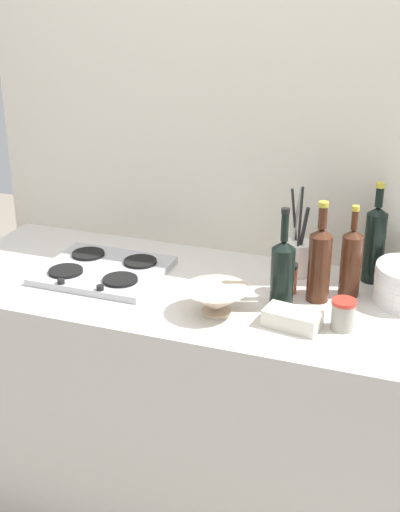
# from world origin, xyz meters

# --- Properties ---
(ground_plane) EXTENTS (6.00, 6.00, 0.00)m
(ground_plane) POSITION_xyz_m (0.00, 0.00, 0.00)
(ground_plane) COLOR gray
(ground_plane) RESTS_ON ground
(counter_block) EXTENTS (1.80, 0.70, 0.90)m
(counter_block) POSITION_xyz_m (0.00, 0.00, 0.45)
(counter_block) COLOR silver
(counter_block) RESTS_ON ground
(backsplash_panel) EXTENTS (1.90, 0.06, 2.17)m
(backsplash_panel) POSITION_xyz_m (0.00, 0.38, 1.08)
(backsplash_panel) COLOR beige
(backsplash_panel) RESTS_ON ground
(stovetop_hob) EXTENTS (0.41, 0.36, 0.04)m
(stovetop_hob) POSITION_xyz_m (-0.36, 0.00, 0.91)
(stovetop_hob) COLOR #B2B2B7
(stovetop_hob) RESTS_ON counter_block
(wine_bottle_leftmost) EXTENTS (0.07, 0.07, 0.33)m
(wine_bottle_leftmost) POSITION_xyz_m (0.29, -0.04, 1.02)
(wine_bottle_leftmost) COLOR black
(wine_bottle_leftmost) RESTS_ON counter_block
(wine_bottle_mid_left) EXTENTS (0.07, 0.07, 0.35)m
(wine_bottle_mid_left) POSITION_xyz_m (0.53, 0.26, 1.04)
(wine_bottle_mid_left) COLOR black
(wine_bottle_mid_left) RESTS_ON counter_block
(wine_bottle_mid_right) EXTENTS (0.07, 0.07, 0.33)m
(wine_bottle_mid_right) POSITION_xyz_m (0.38, 0.05, 1.03)
(wine_bottle_mid_right) COLOR #472314
(wine_bottle_mid_right) RESTS_ON counter_block
(wine_bottle_rightmost) EXTENTS (0.07, 0.07, 0.31)m
(wine_bottle_rightmost) POSITION_xyz_m (0.47, 0.13, 1.02)
(wine_bottle_rightmost) COLOR #472314
(wine_bottle_rightmost) RESTS_ON counter_block
(mixing_bowl) EXTENTS (0.21, 0.21, 0.09)m
(mixing_bowl) POSITION_xyz_m (0.11, -0.15, 0.95)
(mixing_bowl) COLOR beige
(mixing_bowl) RESTS_ON counter_block
(butter_dish) EXTENTS (0.18, 0.11, 0.05)m
(butter_dish) POSITION_xyz_m (0.35, -0.15, 0.93)
(butter_dish) COLOR silver
(butter_dish) RESTS_ON counter_block
(utensil_crock) EXTENTS (0.10, 0.10, 0.32)m
(utensil_crock) POSITION_xyz_m (0.28, 0.23, 0.97)
(utensil_crock) COLOR silver
(utensil_crock) RESTS_ON counter_block
(condiment_jar_front) EXTENTS (0.07, 0.07, 0.10)m
(condiment_jar_front) POSITION_xyz_m (0.28, 0.08, 0.95)
(condiment_jar_front) COLOR #C64C2D
(condiment_jar_front) RESTS_ON counter_block
(condiment_jar_rear) EXTENTS (0.07, 0.07, 0.10)m
(condiment_jar_rear) POSITION_xyz_m (0.49, -0.11, 0.95)
(condiment_jar_rear) COLOR #9E998C
(condiment_jar_rear) RESTS_ON counter_block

